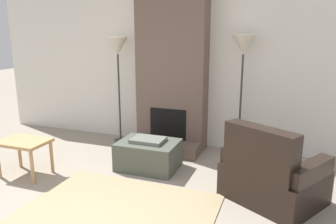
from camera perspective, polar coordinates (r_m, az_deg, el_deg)
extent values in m
cube|color=silver|center=(5.50, 1.50, 7.78)|extent=(6.91, 0.06, 2.60)
cube|color=brown|center=(5.29, 0.73, 7.54)|extent=(1.12, 0.39, 2.60)
cube|color=brown|center=(5.22, -0.69, -6.22)|extent=(1.12, 0.36, 0.18)
cube|color=black|center=(5.27, -0.02, -2.13)|extent=(0.60, 0.02, 0.50)
cube|color=#474C42|center=(4.64, -3.42, -7.46)|extent=(0.82, 0.60, 0.39)
cube|color=#60665B|center=(4.56, -3.46, -4.88)|extent=(0.45, 0.33, 0.05)
cube|color=black|center=(4.00, 17.87, -11.70)|extent=(1.26, 1.20, 0.39)
cube|color=black|center=(3.66, 15.52, -9.50)|extent=(0.81, 0.59, 0.92)
cube|color=black|center=(3.79, 23.28, -12.18)|extent=(0.51, 0.71, 0.57)
cube|color=black|center=(4.17, 13.21, -8.94)|extent=(0.51, 0.71, 0.57)
cube|color=tan|center=(4.72, -23.86, -4.79)|extent=(0.63, 0.45, 0.04)
cylinder|color=tan|center=(4.49, -22.57, -8.88)|extent=(0.04, 0.04, 0.45)
cylinder|color=tan|center=(5.10, -24.45, -6.37)|extent=(0.04, 0.04, 0.45)
cylinder|color=tan|center=(4.75, -19.60, -7.40)|extent=(0.04, 0.04, 0.45)
cylinder|color=#333333|center=(5.88, -8.21, -4.86)|extent=(0.23, 0.23, 0.02)
cylinder|color=#333333|center=(5.69, -8.47, 2.39)|extent=(0.03, 0.03, 1.50)
cone|color=beige|center=(5.58, -8.80, 11.36)|extent=(0.35, 0.35, 0.28)
cylinder|color=#333333|center=(5.27, 12.06, -7.24)|extent=(0.23, 0.23, 0.02)
cylinder|color=#333333|center=(5.05, 12.49, 1.04)|extent=(0.03, 0.03, 1.54)
cone|color=beige|center=(4.94, 13.05, 11.39)|extent=(0.35, 0.35, 0.28)
cube|color=#9E8966|center=(3.72, -8.53, -16.48)|extent=(2.04, 1.42, 0.01)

